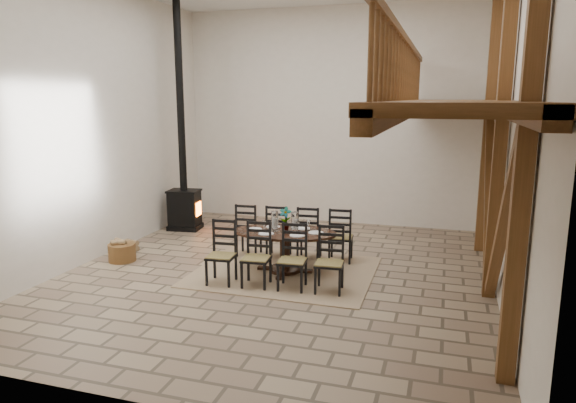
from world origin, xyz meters
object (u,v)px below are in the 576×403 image
(log_basket, at_px, (122,252))
(dining_table, at_px, (285,251))
(wood_stove, at_px, (184,181))
(log_stack, at_px, (128,246))

(log_basket, bearing_deg, dining_table, 5.52)
(dining_table, relative_size, wood_stove, 0.47)
(log_basket, xyz_separation_m, log_stack, (-0.25, 0.54, -0.07))
(dining_table, height_order, wood_stove, wood_stove)
(log_stack, bearing_deg, dining_table, -4.22)
(wood_stove, relative_size, log_stack, 12.85)
(dining_table, relative_size, log_basket, 4.71)
(wood_stove, relative_size, log_basket, 10.13)
(dining_table, height_order, log_stack, dining_table)
(wood_stove, distance_m, log_basket, 2.61)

